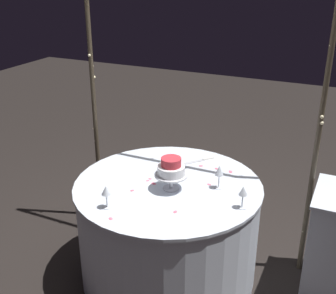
{
  "coord_description": "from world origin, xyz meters",
  "views": [
    {
      "loc": [
        1.09,
        -2.35,
        2.13
      ],
      "look_at": [
        0.0,
        0.0,
        1.02
      ],
      "focal_mm": 45.93,
      "sensor_mm": 36.0,
      "label": 1
    }
  ],
  "objects_px": {
    "wine_glass_0": "(106,192)",
    "wine_glass_1": "(219,172)",
    "tiered_cake": "(171,169)",
    "cake_knife": "(199,161)",
    "wine_glass_2": "(243,192)",
    "decorative_arch": "(195,81)",
    "main_table": "(168,230)"
  },
  "relations": [
    {
      "from": "tiered_cake",
      "to": "cake_knife",
      "type": "relative_size",
      "value": 0.94
    },
    {
      "from": "wine_glass_0",
      "to": "wine_glass_2",
      "type": "bearing_deg",
      "value": 24.67
    },
    {
      "from": "wine_glass_0",
      "to": "wine_glass_1",
      "type": "relative_size",
      "value": 0.9
    },
    {
      "from": "wine_glass_1",
      "to": "wine_glass_2",
      "type": "xyz_separation_m",
      "value": [
        0.21,
        -0.18,
        -0.01
      ]
    },
    {
      "from": "decorative_arch",
      "to": "cake_knife",
      "type": "distance_m",
      "value": 0.61
    },
    {
      "from": "decorative_arch",
      "to": "wine_glass_1",
      "type": "distance_m",
      "value": 0.69
    },
    {
      "from": "main_table",
      "to": "cake_knife",
      "type": "distance_m",
      "value": 0.57
    },
    {
      "from": "wine_glass_1",
      "to": "main_table",
      "type": "bearing_deg",
      "value": -164.33
    },
    {
      "from": "tiered_cake",
      "to": "wine_glass_1",
      "type": "bearing_deg",
      "value": 27.26
    },
    {
      "from": "main_table",
      "to": "cake_knife",
      "type": "xyz_separation_m",
      "value": [
        0.06,
        0.43,
        0.38
      ]
    },
    {
      "from": "decorative_arch",
      "to": "wine_glass_1",
      "type": "xyz_separation_m",
      "value": [
        0.33,
        -0.37,
        -0.49
      ]
    },
    {
      "from": "tiered_cake",
      "to": "wine_glass_0",
      "type": "xyz_separation_m",
      "value": [
        -0.26,
        -0.38,
        -0.03
      ]
    },
    {
      "from": "decorative_arch",
      "to": "wine_glass_0",
      "type": "bearing_deg",
      "value": -103.28
    },
    {
      "from": "wine_glass_1",
      "to": "wine_glass_2",
      "type": "height_order",
      "value": "wine_glass_1"
    },
    {
      "from": "tiered_cake",
      "to": "cake_knife",
      "type": "bearing_deg",
      "value": 88.53
    },
    {
      "from": "decorative_arch",
      "to": "wine_glass_0",
      "type": "xyz_separation_m",
      "value": [
        -0.21,
        -0.9,
        -0.5
      ]
    },
    {
      "from": "decorative_arch",
      "to": "main_table",
      "type": "xyz_separation_m",
      "value": [
        0.0,
        -0.46,
        -0.98
      ]
    },
    {
      "from": "main_table",
      "to": "tiered_cake",
      "type": "bearing_deg",
      "value": -48.7
    },
    {
      "from": "tiered_cake",
      "to": "wine_glass_2",
      "type": "distance_m",
      "value": 0.5
    },
    {
      "from": "main_table",
      "to": "cake_knife",
      "type": "bearing_deg",
      "value": 82.1
    },
    {
      "from": "main_table",
      "to": "tiered_cake",
      "type": "distance_m",
      "value": 0.52
    },
    {
      "from": "main_table",
      "to": "wine_glass_1",
      "type": "bearing_deg",
      "value": 15.67
    },
    {
      "from": "decorative_arch",
      "to": "main_table",
      "type": "relative_size",
      "value": 1.63
    },
    {
      "from": "tiered_cake",
      "to": "cake_knife",
      "type": "height_order",
      "value": "tiered_cake"
    },
    {
      "from": "wine_glass_1",
      "to": "tiered_cake",
      "type": "bearing_deg",
      "value": -152.74
    },
    {
      "from": "tiered_cake",
      "to": "wine_glass_2",
      "type": "relative_size",
      "value": 1.52
    },
    {
      "from": "tiered_cake",
      "to": "wine_glass_2",
      "type": "xyz_separation_m",
      "value": [
        0.5,
        -0.04,
        -0.04
      ]
    },
    {
      "from": "tiered_cake",
      "to": "wine_glass_1",
      "type": "height_order",
      "value": "tiered_cake"
    },
    {
      "from": "decorative_arch",
      "to": "wine_glass_2",
      "type": "xyz_separation_m",
      "value": [
        0.54,
        -0.55,
        -0.5
      ]
    },
    {
      "from": "wine_glass_0",
      "to": "wine_glass_1",
      "type": "height_order",
      "value": "wine_glass_1"
    },
    {
      "from": "tiered_cake",
      "to": "wine_glass_2",
      "type": "bearing_deg",
      "value": -4.04
    },
    {
      "from": "wine_glass_1",
      "to": "cake_knife",
      "type": "xyz_separation_m",
      "value": [
        -0.27,
        0.33,
        -0.12
      ]
    }
  ]
}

